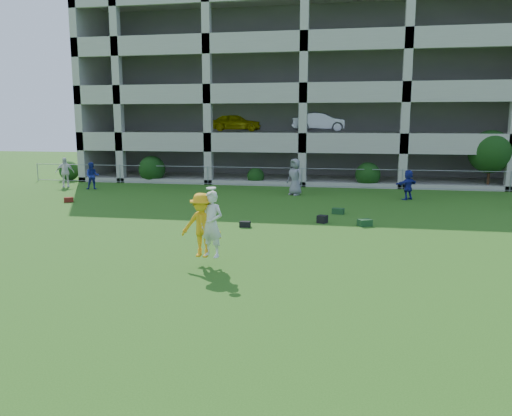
% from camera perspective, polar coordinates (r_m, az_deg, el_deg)
% --- Properties ---
extents(ground, '(100.00, 100.00, 0.00)m').
position_cam_1_polar(ground, '(12.58, -2.72, -8.60)').
color(ground, '#235114').
rests_on(ground, ground).
extents(bystander_a, '(0.96, 0.87, 1.61)m').
position_cam_1_polar(bystander_a, '(31.23, -18.20, 3.51)').
color(bystander_a, navy).
rests_on(bystander_a, ground).
extents(bystander_b, '(1.15, 0.92, 1.83)m').
position_cam_1_polar(bystander_b, '(32.83, -21.01, 3.83)').
color(bystander_b, silver).
rests_on(bystander_b, ground).
extents(bystander_c, '(1.16, 1.09, 2.00)m').
position_cam_1_polar(bystander_c, '(27.42, 4.47, 3.57)').
color(bystander_c, gray).
rests_on(bystander_c, ground).
extents(bystander_d, '(1.36, 1.30, 1.54)m').
position_cam_1_polar(bystander_d, '(26.90, 16.98, 2.55)').
color(bystander_d, navy).
rests_on(bystander_d, ground).
extents(bag_black_b, '(0.40, 0.25, 0.22)m').
position_cam_1_polar(bag_black_b, '(19.07, -1.27, -1.87)').
color(bag_black_b, black).
rests_on(bag_black_b, ground).
extents(bag_green_c, '(0.60, 0.54, 0.26)m').
position_cam_1_polar(bag_green_c, '(19.71, 12.32, -1.65)').
color(bag_green_c, '#153A22').
rests_on(bag_green_c, ground).
extents(crate_d, '(0.46, 0.46, 0.30)m').
position_cam_1_polar(crate_d, '(20.03, 7.59, -1.27)').
color(crate_d, black).
rests_on(crate_d, ground).
extents(bag_red_f, '(0.53, 0.47, 0.24)m').
position_cam_1_polar(bag_red_f, '(26.69, -20.62, 0.89)').
color(bag_red_f, '#57170E').
rests_on(bag_red_f, ground).
extents(bag_green_g, '(0.55, 0.40, 0.25)m').
position_cam_1_polar(bag_green_g, '(22.07, 9.37, -0.35)').
color(bag_green_g, '#153B23').
rests_on(bag_green_g, ground).
extents(frisbee_contest, '(1.29, 0.76, 1.98)m').
position_cam_1_polar(frisbee_contest, '(13.86, -5.90, -1.93)').
color(frisbee_contest, '#F3A815').
rests_on(frisbee_contest, ground).
extents(parking_garage, '(30.00, 14.00, 12.00)m').
position_cam_1_polar(parking_garage, '(39.47, 6.53, 12.73)').
color(parking_garage, '#9E998C').
rests_on(parking_garage, ground).
extents(fence, '(36.06, 0.06, 1.20)m').
position_cam_1_polar(fence, '(30.92, 5.25, 3.54)').
color(fence, gray).
rests_on(fence, ground).
extents(shrub_row, '(34.38, 2.52, 3.50)m').
position_cam_1_polar(shrub_row, '(31.47, 13.78, 5.05)').
color(shrub_row, '#163D11').
rests_on(shrub_row, ground).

